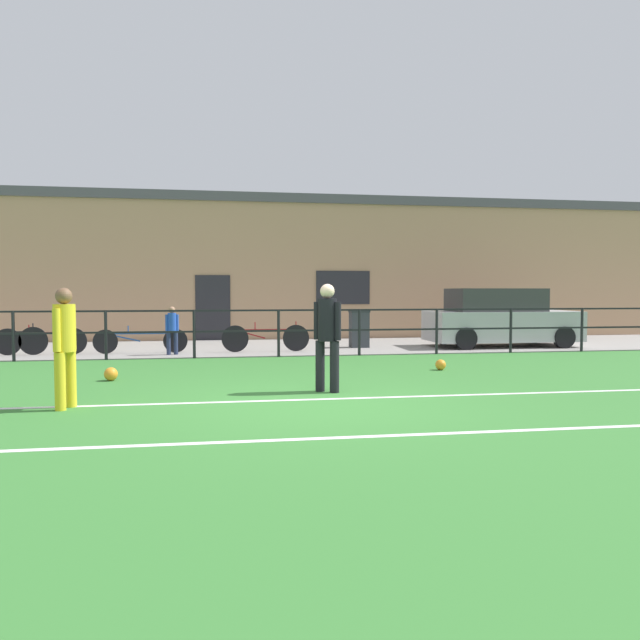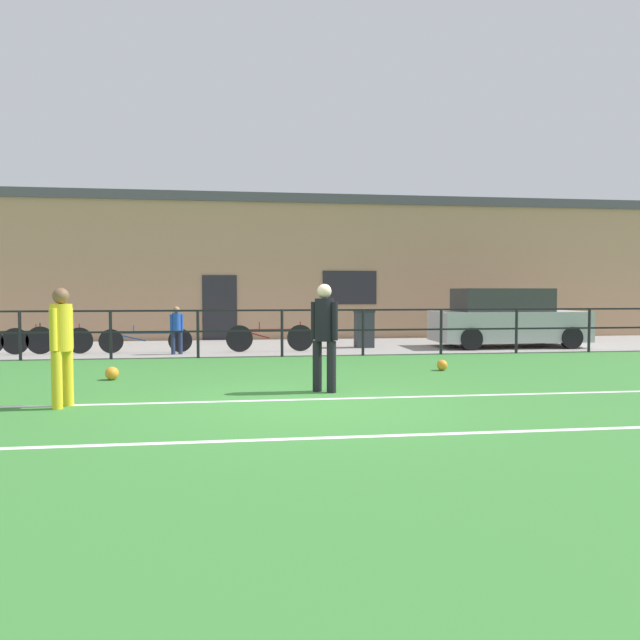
{
  "view_description": "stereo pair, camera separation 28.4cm",
  "coord_description": "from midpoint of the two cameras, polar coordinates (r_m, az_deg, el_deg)",
  "views": [
    {
      "loc": [
        -1.26,
        -8.22,
        1.59
      ],
      "look_at": [
        0.49,
        2.72,
        1.05
      ],
      "focal_mm": 33.18,
      "sensor_mm": 36.0,
      "label": 1
    },
    {
      "loc": [
        -0.98,
        -8.26,
        1.59
      ],
      "look_at": [
        0.49,
        2.72,
        1.05
      ],
      "focal_mm": 33.18,
      "sensor_mm": 36.0,
      "label": 2
    }
  ],
  "objects": [
    {
      "name": "ground",
      "position": [
        8.47,
        0.13,
        -8.15
      ],
      "size": [
        60.0,
        44.0,
        0.04
      ],
      "primitive_type": "cube",
      "color": "#387A33"
    },
    {
      "name": "field_line_touchline",
      "position": [
        8.74,
        -0.12,
        -7.66
      ],
      "size": [
        36.0,
        0.11,
        0.0
      ],
      "primitive_type": "cube",
      "color": "white",
      "rests_on": "ground"
    },
    {
      "name": "field_line_hash",
      "position": [
        6.54,
        2.55,
        -11.26
      ],
      "size": [
        36.0,
        0.11,
        0.0
      ],
      "primitive_type": "cube",
      "color": "white",
      "rests_on": "ground"
    },
    {
      "name": "pavement_strip",
      "position": [
        16.85,
        -3.78,
        -2.58
      ],
      "size": [
        48.0,
        5.0,
        0.02
      ],
      "primitive_type": "cube",
      "color": "gray",
      "rests_on": "ground"
    },
    {
      "name": "perimeter_fence",
      "position": [
        14.31,
        -3.12,
        -0.58
      ],
      "size": [
        36.07,
        0.07,
        1.15
      ],
      "color": "black",
      "rests_on": "ground"
    },
    {
      "name": "clubhouse_facade",
      "position": [
        20.49,
        -4.5,
        5.04
      ],
      "size": [
        28.0,
        2.56,
        4.77
      ],
      "color": "tan",
      "rests_on": "ground"
    },
    {
      "name": "player_goalkeeper",
      "position": [
        9.27,
        1.3,
        -1.05
      ],
      "size": [
        0.4,
        0.32,
        1.7
      ],
      "rotation": [
        0.0,
        0.0,
        2.52
      ],
      "color": "black",
      "rests_on": "ground"
    },
    {
      "name": "player_striker",
      "position": [
        8.73,
        -22.79,
        -1.77
      ],
      "size": [
        0.29,
        0.43,
        1.63
      ],
      "rotation": [
        0.0,
        0.0,
        4.37
      ],
      "color": "gold",
      "rests_on": "ground"
    },
    {
      "name": "soccer_ball_match",
      "position": [
        12.15,
        12.36,
        -4.28
      ],
      "size": [
        0.21,
        0.21,
        0.21
      ],
      "primitive_type": "sphere",
      "color": "orange",
      "rests_on": "ground"
    },
    {
      "name": "soccer_ball_spare",
      "position": [
        11.2,
        -18.74,
        -4.89
      ],
      "size": [
        0.24,
        0.24,
        0.24
      ],
      "primitive_type": "sphere",
      "color": "orange",
      "rests_on": "ground"
    },
    {
      "name": "spectator_child",
      "position": [
        15.05,
        -13.14,
        -0.68
      ],
      "size": [
        0.32,
        0.21,
        1.19
      ],
      "rotation": [
        0.0,
        0.0,
        3.36
      ],
      "color": "#232D4C",
      "rests_on": "pavement_strip"
    },
    {
      "name": "parked_car_red",
      "position": [
        17.5,
        17.99,
        0.06
      ],
      "size": [
        4.19,
        1.81,
        1.64
      ],
      "color": "#B7B7BC",
      "rests_on": "pavement_strip"
    },
    {
      "name": "bicycle_parked_0",
      "position": [
        16.17,
        -24.34,
        -1.8
      ],
      "size": [
        2.18,
        0.04,
        0.75
      ],
      "color": "black",
      "rests_on": "pavement_strip"
    },
    {
      "name": "bicycle_parked_1",
      "position": [
        15.66,
        -15.97,
        -1.88
      ],
      "size": [
        2.32,
        0.04,
        0.71
      ],
      "color": "black",
      "rests_on": "pavement_strip"
    },
    {
      "name": "bicycle_parked_2",
      "position": [
        16.5,
        -27.75,
        -1.73
      ],
      "size": [
        2.39,
        0.04,
        0.78
      ],
      "color": "black",
      "rests_on": "pavement_strip"
    },
    {
      "name": "bicycle_parked_3",
      "position": [
        15.4,
        -4.33,
        -1.72
      ],
      "size": [
        2.27,
        0.04,
        0.78
      ],
      "color": "black",
      "rests_on": "pavement_strip"
    },
    {
      "name": "trash_bin_0",
      "position": [
        16.52,
        4.77,
        -0.8
      ],
      "size": [
        0.53,
        0.45,
        1.06
      ],
      "color": "#33383D",
      "rests_on": "pavement_strip"
    }
  ]
}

